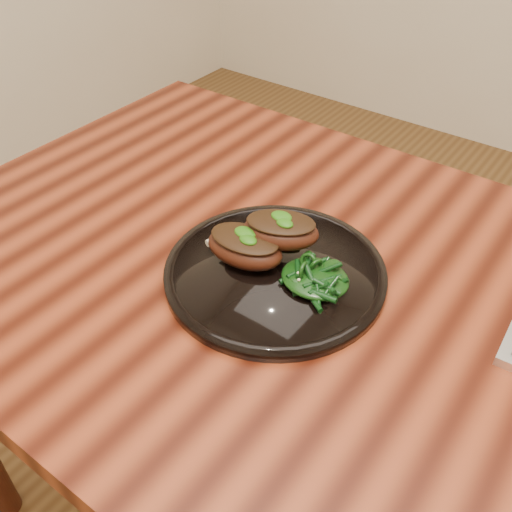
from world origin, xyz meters
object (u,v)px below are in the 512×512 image
at_px(lamb_chop_front, 244,246).
at_px(plate, 275,272).
at_px(desk, 428,381).
at_px(greens_heap, 315,275).

bearing_deg(lamb_chop_front, plate, 13.60).
relative_size(plate, lamb_chop_front, 2.53).
bearing_deg(plate, desk, 7.22).
height_order(plate, lamb_chop_front, lamb_chop_front).
xyz_separation_m(plate, lamb_chop_front, (-0.04, -0.01, 0.03)).
bearing_deg(plate, greens_heap, 5.19).
distance_m(plate, greens_heap, 0.06).
xyz_separation_m(plate, greens_heap, (0.06, 0.01, 0.02)).
height_order(desk, greens_heap, greens_heap).
relative_size(desk, greens_heap, 17.26).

